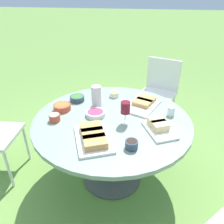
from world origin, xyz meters
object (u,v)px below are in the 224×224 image
(chair_near_left, at_px, (159,88))
(water_pitcher, at_px, (96,96))
(dining_table, at_px, (112,128))
(wine_glass, at_px, (125,108))

(chair_near_left, distance_m, water_pitcher, 1.18)
(dining_table, xyz_separation_m, water_pitcher, (0.18, -0.19, 0.21))
(chair_near_left, xyz_separation_m, water_pitcher, (0.61, 0.97, 0.28))
(chair_near_left, height_order, wine_glass, wine_glass)
(water_pitcher, bearing_deg, dining_table, 134.01)
(dining_table, height_order, chair_near_left, chair_near_left)
(water_pitcher, relative_size, wine_glass, 1.04)
(dining_table, bearing_deg, chair_near_left, -110.38)
(chair_near_left, bearing_deg, wine_glass, 75.77)
(dining_table, relative_size, chair_near_left, 1.53)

